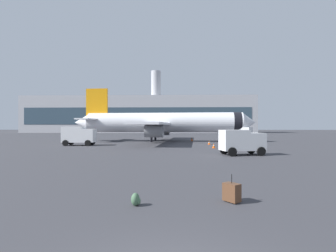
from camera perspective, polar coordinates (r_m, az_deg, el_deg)
airplane_at_gate at (r=51.21m, az=-1.22°, el=0.74°), size 35.76×32.27×10.50m
service_truck at (r=42.72m, az=-18.80°, el=-1.87°), size 4.87×2.66×2.90m
fuel_truck at (r=51.54m, az=14.27°, el=-1.36°), size 6.36×5.21×3.20m
cargo_van at (r=28.16m, az=15.67°, el=-3.16°), size 4.72×3.09×2.60m
safety_cone_near at (r=43.06m, az=8.92°, el=-3.60°), size 0.44×0.44×0.60m
safety_cone_mid at (r=52.69m, az=5.19°, el=-2.81°), size 0.44×0.44×0.83m
safety_cone_far at (r=48.26m, az=-21.27°, el=-3.13°), size 0.44×0.44×0.74m
safety_cone_outer at (r=36.05m, az=9.89°, el=-4.26°), size 0.44×0.44×0.65m
rolling_suitcase at (r=10.97m, az=13.65°, el=-13.79°), size 0.71×0.75×1.10m
traveller_backpack at (r=10.34m, az=-7.01°, el=-15.56°), size 0.36×0.40×0.48m
terminal_building at (r=121.79m, az=-6.26°, el=2.48°), size 103.25×17.25×28.28m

